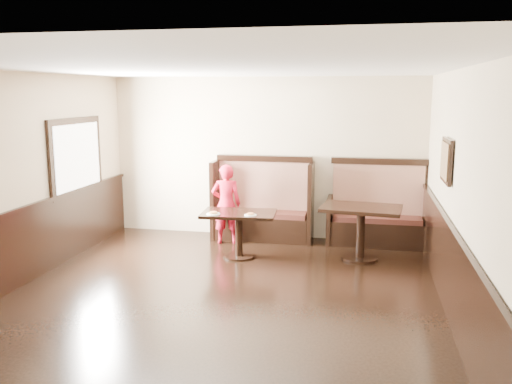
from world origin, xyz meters
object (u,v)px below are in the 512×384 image
(booth_neighbor, at_px, (377,216))
(child, at_px, (226,204))
(booth_main, at_px, (263,209))
(table_main, at_px, (239,223))
(table_neighbor, at_px, (361,220))

(booth_neighbor, distance_m, child, 2.54)
(booth_main, height_order, table_main, booth_main)
(booth_neighbor, height_order, child, booth_neighbor)
(table_main, height_order, table_neighbor, table_neighbor)
(booth_main, xyz_separation_m, child, (-0.55, -0.43, 0.15))
(booth_main, distance_m, table_neighbor, 1.92)
(table_main, xyz_separation_m, child, (-0.39, 0.74, 0.13))
(child, bearing_deg, booth_main, -154.57)
(table_neighbor, bearing_deg, booth_main, 158.76)
(booth_neighbor, xyz_separation_m, table_neighbor, (-0.26, -0.90, 0.14))
(booth_main, height_order, booth_neighbor, same)
(booth_main, xyz_separation_m, table_main, (-0.16, -1.17, 0.02))
(booth_main, distance_m, child, 0.72)
(booth_neighbor, distance_m, table_neighbor, 0.94)
(table_neighbor, bearing_deg, table_main, -164.81)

